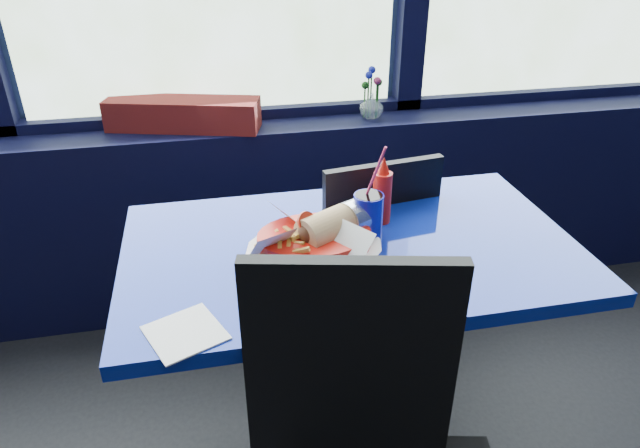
{
  "coord_description": "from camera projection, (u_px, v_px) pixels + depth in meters",
  "views": [
    {
      "loc": [
        -0.05,
        0.74,
        1.54
      ],
      "look_at": [
        0.21,
        1.98,
        0.83
      ],
      "focal_mm": 32.0,
      "sensor_mm": 36.0,
      "label": 1
    }
  ],
  "objects": [
    {
      "name": "near_table",
      "position": [
        349.0,
        299.0,
        1.61
      ],
      "size": [
        1.2,
        0.7,
        0.75
      ],
      "color": "black",
      "rests_on": "ground"
    },
    {
      "name": "napkin",
      "position": [
        185.0,
        333.0,
        1.2
      ],
      "size": [
        0.19,
        0.19,
        0.0
      ],
      "primitive_type": "cube",
      "rotation": [
        0.0,
        0.0,
        0.41
      ],
      "color": "white",
      "rests_on": "near_table"
    },
    {
      "name": "chair_near_back",
      "position": [
        373.0,
        252.0,
        1.95
      ],
      "size": [
        0.45,
        0.45,
        0.88
      ],
      "rotation": [
        0.0,
        0.0,
        3.28
      ],
      "color": "black",
      "rests_on": "ground"
    },
    {
      "name": "planter_box",
      "position": [
        183.0,
        114.0,
        2.13
      ],
      "size": [
        0.59,
        0.29,
        0.11
      ],
      "primitive_type": "cube",
      "rotation": [
        0.0,
        0.0,
        -0.27
      ],
      "color": "maroon",
      "rests_on": "window_sill"
    },
    {
      "name": "ketchup_bottle",
      "position": [
        382.0,
        194.0,
        1.59
      ],
      "size": [
        0.05,
        0.05,
        0.2
      ],
      "color": "red",
      "rests_on": "near_table"
    },
    {
      "name": "soda_cup",
      "position": [
        368.0,
        215.0,
        1.52
      ],
      "size": [
        0.08,
        0.08,
        0.27
      ],
      "rotation": [
        0.0,
        0.0,
        0.31
      ],
      "color": "#0C0F8D",
      "rests_on": "near_table"
    },
    {
      "name": "flower_vase",
      "position": [
        372.0,
        103.0,
        2.24
      ],
      "size": [
        0.11,
        0.11,
        0.2
      ],
      "rotation": [
        0.0,
        0.0,
        0.14
      ],
      "color": "silver",
      "rests_on": "window_sill"
    },
    {
      "name": "window_sill",
      "position": [
        227.0,
        217.0,
        2.38
      ],
      "size": [
        5.0,
        0.26,
        0.8
      ],
      "primitive_type": "cube",
      "color": "black",
      "rests_on": "ground"
    },
    {
      "name": "food_basket",
      "position": [
        317.0,
        238.0,
        1.47
      ],
      "size": [
        0.33,
        0.32,
        0.12
      ],
      "rotation": [
        0.0,
        0.0,
        0.07
      ],
      "color": "red",
      "rests_on": "near_table"
    }
  ]
}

